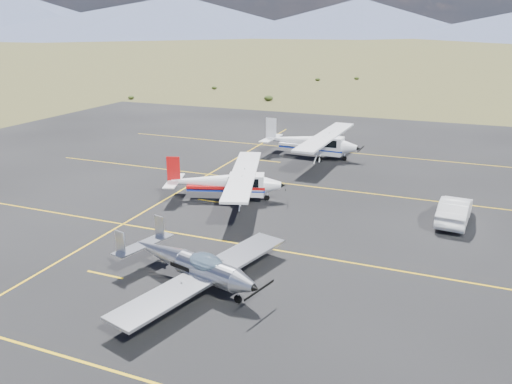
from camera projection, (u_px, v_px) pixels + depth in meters
The scene contains 6 objects.
ground at pixel (198, 255), 25.26m from camera, with size 1600.00×1600.00×0.00m, color #383D1C.
apron at pixel (250, 210), 31.43m from camera, with size 72.00×72.00×0.02m, color black.
aircraft_low_wing at pixel (194, 265), 21.95m from camera, with size 7.24×9.88×2.15m.
aircraft_cessna at pixel (226, 181), 32.83m from camera, with size 7.77×11.28×2.88m.
aircraft_plain at pixel (312, 142), 43.40m from camera, with size 7.52×12.56×3.18m.
sedan at pixel (455, 210), 29.18m from camera, with size 1.62×4.63×1.53m, color white.
Camera 1 is at (11.27, -20.19, 11.07)m, focal length 35.00 mm.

